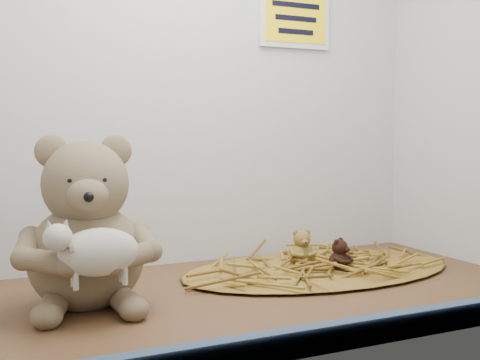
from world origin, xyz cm
name	(u,v)px	position (x,y,z in cm)	size (l,w,h in cm)	color
alcove_shell	(207,43)	(0.00, 9.00, 45.00)	(120.40, 60.20, 90.40)	#452B18
front_rail	(315,339)	(0.00, -28.80, 1.80)	(119.28, 2.20, 3.60)	#364967
straw_bed	(320,268)	(25.37, 10.23, 0.58)	(60.05, 34.87, 1.16)	brown
main_teddy	(86,221)	(-23.12, 5.03, 14.20)	(22.91, 24.18, 28.41)	#7D674D
toy_lamb	(99,252)	(-23.12, -5.15, 10.93)	(15.73, 9.60, 10.17)	beige
mini_teddy_tan	(302,245)	(23.43, 14.35, 4.84)	(5.93, 6.26, 7.36)	olive
mini_teddy_brown	(339,253)	(27.31, 6.11, 4.43)	(5.27, 5.56, 6.54)	black
wall_sign	(295,19)	(30.00, 29.40, 55.00)	(16.00, 1.20, 11.00)	yellow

